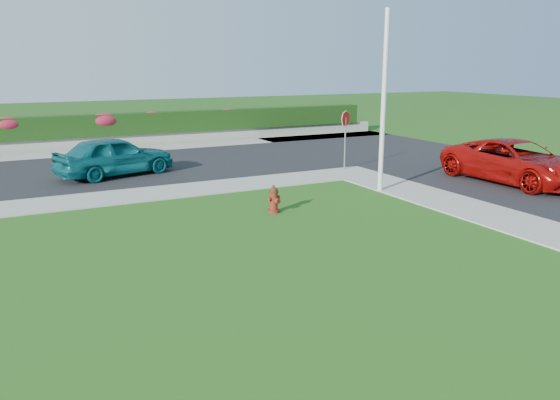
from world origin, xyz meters
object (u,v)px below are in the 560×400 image
utility_pole (384,103)px  fire_hydrant (274,200)px  suv_red (516,162)px  stop_sign (346,126)px  sedan_teal (115,156)px

utility_pole → fire_hydrant: bearing=-169.5°
fire_hydrant → suv_red: bearing=-19.2°
utility_pole → stop_sign: size_ratio=2.46×
sedan_teal → utility_pole: bearing=-148.1°
suv_red → utility_pole: (-5.06, 1.19, 2.14)m
suv_red → stop_sign: stop_sign is taller
utility_pole → suv_red: bearing=-13.2°
suv_red → sedan_teal: suv_red is taller
utility_pole → stop_sign: (1.08, 3.78, -1.18)m
fire_hydrant → sedan_teal: 8.03m
sedan_teal → stop_sign: 9.03m
fire_hydrant → sedan_teal: size_ratio=0.18×
stop_sign → utility_pole: bearing=-108.5°
utility_pole → stop_sign: 4.11m
stop_sign → sedan_teal: bearing=159.2°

